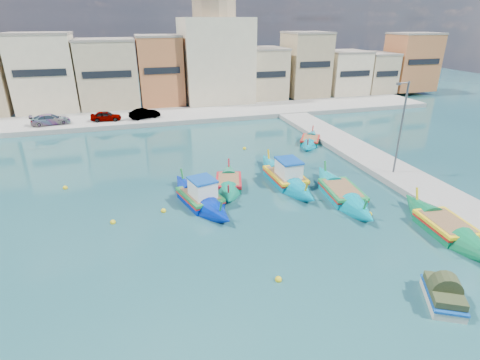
{
  "coord_description": "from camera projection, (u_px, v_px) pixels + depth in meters",
  "views": [
    {
      "loc": [
        -3.15,
        -18.43,
        12.4
      ],
      "look_at": [
        4.0,
        6.0,
        1.4
      ],
      "focal_mm": 28.0,
      "sensor_mm": 36.0,
      "label": 1
    }
  ],
  "objects": [
    {
      "name": "parked_cars",
      "position": [
        93.0,
        117.0,
        46.34
      ],
      "size": [
        15.44,
        2.47,
        1.28
      ],
      "color": "#4C1919",
      "rests_on": "north_quay"
    },
    {
      "name": "luzzu_turquoise_cabin",
      "position": [
        285.0,
        178.0,
        30.69
      ],
      "size": [
        2.53,
        10.38,
        3.32
      ],
      "color": "#00809E",
      "rests_on": "ground"
    },
    {
      "name": "luzzu_green",
      "position": [
        229.0,
        184.0,
        29.94
      ],
      "size": [
        3.82,
        7.81,
        2.38
      ],
      "color": "#0B7557",
      "rests_on": "ground"
    },
    {
      "name": "luzzu_blue_south",
      "position": [
        342.0,
        194.0,
        28.1
      ],
      "size": [
        3.37,
        10.06,
        2.85
      ],
      "color": "#008FA2",
      "rests_on": "ground"
    },
    {
      "name": "ground",
      "position": [
        203.0,
        248.0,
        21.97
      ],
      "size": [
        160.0,
        160.0,
        0.0
      ],
      "primitive_type": "plane",
      "color": "#173C45",
      "rests_on": "ground"
    },
    {
      "name": "luzzu_cyan_mid",
      "position": [
        310.0,
        141.0,
        40.38
      ],
      "size": [
        5.45,
        7.3,
        2.22
      ],
      "color": "#00819A",
      "rests_on": "ground"
    },
    {
      "name": "tender_far",
      "position": [
        443.0,
        295.0,
        17.63
      ],
      "size": [
        2.6,
        3.1,
        1.34
      ],
      "color": "beige",
      "rests_on": "ground"
    },
    {
      "name": "luzzu_blue_cabin",
      "position": [
        200.0,
        198.0,
        27.2
      ],
      "size": [
        4.41,
        9.3,
        3.2
      ],
      "color": "#00209E",
      "rests_on": "ground"
    },
    {
      "name": "north_quay",
      "position": [
        157.0,
        117.0,
        50.04
      ],
      "size": [
        80.0,
        8.0,
        0.6
      ],
      "primitive_type": "cube",
      "color": "gray",
      "rests_on": "ground"
    },
    {
      "name": "north_townhouses",
      "position": [
        195.0,
        72.0,
        56.39
      ],
      "size": [
        83.2,
        7.87,
        10.19
      ],
      "color": "tan",
      "rests_on": "ground"
    },
    {
      "name": "mooring_buoys",
      "position": [
        233.0,
        203.0,
        27.18
      ],
      "size": [
        25.03,
        21.05,
        0.36
      ],
      "color": "yellow",
      "rests_on": "ground"
    },
    {
      "name": "quay_street_lamp",
      "position": [
        400.0,
        128.0,
        30.03
      ],
      "size": [
        1.18,
        0.16,
        8.0
      ],
      "color": "#595B60",
      "rests_on": "ground"
    },
    {
      "name": "east_quay",
      "position": [
        453.0,
        205.0,
        26.51
      ],
      "size": [
        4.0,
        70.0,
        0.5
      ],
      "primitive_type": "cube",
      "color": "gray",
      "rests_on": "ground"
    },
    {
      "name": "church_block",
      "position": [
        215.0,
        47.0,
        56.45
      ],
      "size": [
        10.0,
        10.0,
        19.1
      ],
      "color": "beige",
      "rests_on": "ground"
    },
    {
      "name": "luzzu_cyan_south",
      "position": [
        445.0,
        228.0,
        23.52
      ],
      "size": [
        3.16,
        9.16,
        2.79
      ],
      "color": "#0B7442",
      "rests_on": "ground"
    }
  ]
}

